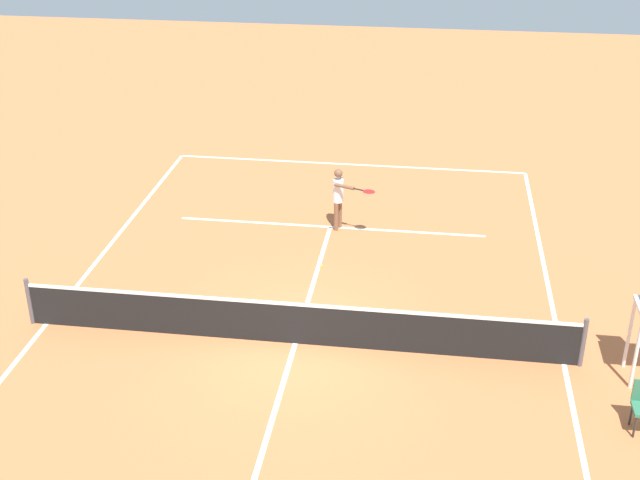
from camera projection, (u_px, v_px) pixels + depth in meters
The scene contains 5 objects.
ground_plane at pixel (295, 343), 17.54m from camera, with size 60.00×60.00×0.00m, color #C66B3D.
court_lines at pixel (295, 343), 17.53m from camera, with size 10.93×20.58×0.01m.
tennis_net at pixel (295, 323), 17.31m from camera, with size 11.53×0.10×1.07m.
player_serving at pixel (340, 194), 21.98m from camera, with size 1.18×0.92×1.68m.
tennis_ball at pixel (321, 266), 20.50m from camera, with size 0.07×0.07×0.07m, color #CCE033.
Camera 1 is at (-2.56, 14.54, 9.70)m, focal length 47.69 mm.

